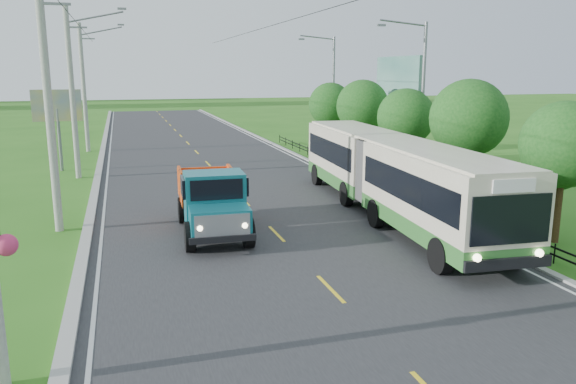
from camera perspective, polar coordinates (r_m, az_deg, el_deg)
name	(u,v)px	position (r m, az deg, el deg)	size (l,w,h in m)	color
ground	(330,289)	(16.90, 4.34, -9.83)	(240.00, 240.00, 0.00)	#2C6618
road	(218,174)	(35.64, -7.17, 1.87)	(14.00, 120.00, 0.02)	#28282B
curb_left	(97,179)	(35.21, -18.80, 1.29)	(0.40, 120.00, 0.15)	#9E9E99
curb_right	(324,168)	(37.44, 3.69, 2.50)	(0.30, 120.00, 0.10)	#9E9E99
edge_line_left	(107,179)	(35.20, -17.90, 1.26)	(0.12, 120.00, 0.00)	silver
edge_line_right	(317,168)	(37.28, 2.97, 2.42)	(0.12, 120.00, 0.00)	silver
centre_dash	(330,289)	(16.89, 4.34, -9.76)	(0.12, 2.20, 0.00)	yellow
railing_right	(375,179)	(32.28, 8.80, 1.27)	(0.04, 40.00, 0.60)	black
pole_near	(49,104)	(23.79, -23.07, 8.25)	(3.51, 0.32, 10.00)	gray
pole_mid	(73,93)	(35.73, -21.03, 9.40)	(3.51, 0.32, 10.00)	gray
pole_far	(84,87)	(47.70, -20.00, 9.97)	(3.51, 0.32, 10.00)	gray
tree_second	(562,149)	(23.01, 26.09, 3.93)	(3.18, 3.26, 5.30)	#382314
tree_third	(468,122)	(27.64, 17.78, 6.75)	(3.60, 3.62, 6.00)	#382314
tree_fourth	(405,120)	(32.79, 11.84, 7.12)	(3.24, 3.31, 5.40)	#382314
tree_fifth	(362,109)	(38.15, 7.56, 8.35)	(3.48, 3.52, 5.80)	#382314
tree_back	(330,107)	(43.69, 4.32, 8.63)	(3.30, 3.36, 5.50)	#382314
streetlight_mid	(420,97)	(32.97, 13.27, 9.38)	(3.02, 0.20, 9.07)	slate
streetlight_far	(331,89)	(45.65, 4.44, 10.35)	(3.02, 0.20, 9.07)	slate
planter_near	(466,212)	(25.79, 17.60, -1.95)	(0.64, 0.64, 0.67)	silver
planter_mid	(384,179)	(32.54, 9.75, 1.30)	(0.64, 0.64, 0.67)	silver
planter_far	(334,159)	(39.76, 4.67, 3.39)	(0.64, 0.64, 0.67)	silver
billboard_left	(57,111)	(38.89, -22.41, 7.64)	(3.00, 0.20, 5.20)	slate
billboard_right	(397,86)	(39.01, 11.04, 10.51)	(0.24, 6.00, 7.30)	slate
bus	(391,171)	(25.06, 10.43, 2.14)	(4.04, 17.80, 3.41)	#306F2C
dump_truck	(212,197)	(22.27, -7.73, -0.51)	(2.68, 6.32, 2.61)	#12616D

